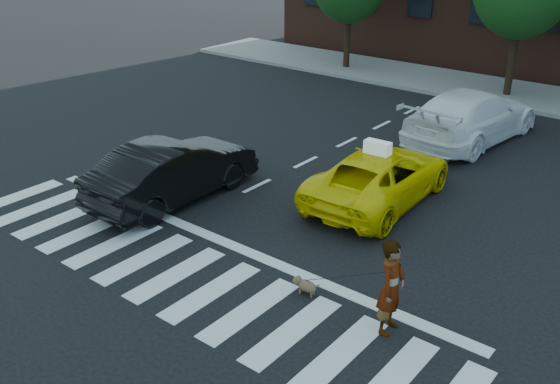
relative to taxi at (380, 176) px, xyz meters
The scene contains 10 objects.
ground 5.86m from the taxi, 103.91° to the right, with size 120.00×120.00×0.00m, color black.
crosswalk 5.86m from the taxi, 103.91° to the right, with size 13.00×2.40×0.01m, color silver.
stop_line 4.34m from the taxi, 109.06° to the right, with size 12.00×0.30×0.01m, color silver.
sidewalk_far 11.95m from the taxi, 96.74° to the left, with size 30.00×4.00×0.15m, color slate.
taxi is the anchor object (origin of this frame).
black_sedan 5.19m from the taxi, 142.62° to the right, with size 1.65×4.73×1.56m, color black.
white_suv 5.75m from the taxi, 90.45° to the left, with size 2.31×5.68×1.65m, color white.
woman 5.40m from the taxi, 57.60° to the right, with size 0.65×0.43×1.79m, color #999999.
dog 4.70m from the taxi, 76.91° to the right, with size 0.58×0.28×0.33m.
taxi_sign 0.85m from the taxi, 90.00° to the right, with size 0.65×0.28×0.32m, color white.
Camera 1 is at (8.45, -7.15, 6.82)m, focal length 40.00 mm.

